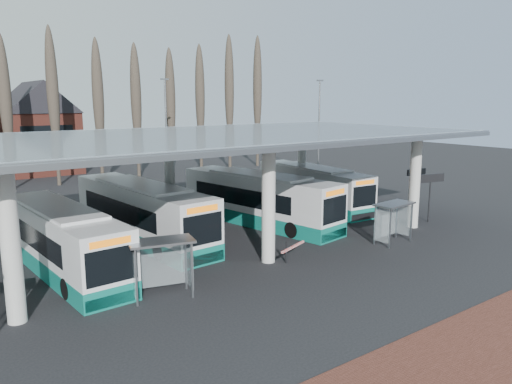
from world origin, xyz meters
TOP-DOWN VIEW (x-y plane):
  - ground at (0.00, 0.00)m, footprint 140.00×140.00m
  - station_canopy at (0.00, 8.00)m, footprint 32.00×16.00m
  - poplar_row at (0.00, 33.00)m, footprint 45.10×1.10m
  - lamp_post_b at (6.00, 26.00)m, footprint 0.80×0.16m
  - lamp_post_c at (20.00, 20.00)m, footprint 0.80×0.16m
  - bus_0 at (-8.95, 7.42)m, footprint 3.18×11.72m
  - bus_1 at (-3.57, 10.12)m, footprint 3.65×12.61m
  - bus_2 at (4.44, 9.36)m, footprint 4.67×12.62m
  - bus_3 at (11.08, 11.24)m, footprint 3.30×11.58m
  - shelter_1 at (-6.46, 1.57)m, footprint 2.95×1.97m
  - shelter_2 at (7.98, 1.04)m, footprint 2.66×1.49m
  - info_sign_0 at (14.07, 2.73)m, footprint 2.19×0.60m
  - info_sign_1 at (17.96, 6.68)m, footprint 1.95×0.34m
  - barrier at (0.62, 1.39)m, footprint 2.17×1.03m

SIDE VIEW (x-z plane):
  - ground at x=0.00m, z-range 0.00..0.00m
  - barrier at x=0.62m, z-range 0.32..1.46m
  - bus_3 at x=11.08m, z-range -0.09..3.08m
  - bus_0 at x=-8.95m, z-range -0.09..3.13m
  - bus_2 at x=4.44m, z-range -0.10..3.33m
  - bus_1 at x=-3.57m, z-range -0.10..3.36m
  - shelter_2 at x=7.98m, z-range 0.54..2.91m
  - shelter_1 at x=-6.46m, z-range 0.57..3.08m
  - info_sign_1 at x=17.96m, z-range 0.98..3.89m
  - info_sign_0 at x=14.07m, z-range 1.12..4.43m
  - lamp_post_b at x=6.00m, z-range 0.25..10.42m
  - lamp_post_c at x=20.00m, z-range 0.25..10.42m
  - station_canopy at x=0.00m, z-range 2.51..8.85m
  - poplar_row at x=0.00m, z-range 1.53..16.03m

